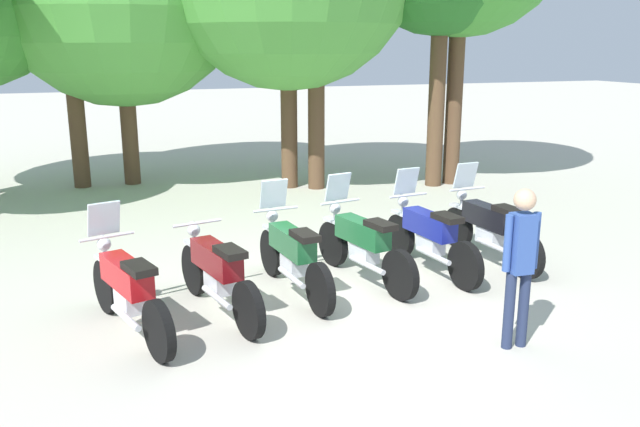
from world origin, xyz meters
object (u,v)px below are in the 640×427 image
motorcycle_0 (127,289)px  motorcycle_2 (292,254)px  motorcycle_3 (362,243)px  motorcycle_1 (217,273)px  person_0 (520,257)px  motorcycle_5 (488,227)px  motorcycle_4 (429,235)px

motorcycle_0 → motorcycle_2: 2.12m
motorcycle_2 → motorcycle_3: same height
motorcycle_1 → person_0: 3.39m
motorcycle_0 → motorcycle_3: 3.13m
motorcycle_0 → motorcycle_3: size_ratio=0.98×
motorcycle_1 → motorcycle_5: bearing=-94.1°
motorcycle_1 → motorcycle_3: size_ratio=1.00×
motorcycle_0 → motorcycle_3: (3.06, 0.69, 0.00)m
motorcycle_2 → motorcycle_5: 3.06m
motorcycle_0 → motorcycle_5: bearing=-97.5°
motorcycle_2 → person_0: (1.72, -2.27, 0.48)m
motorcycle_0 → person_0: bearing=-131.0°
motorcycle_0 → person_0: size_ratio=1.25×
motorcycle_1 → motorcycle_2: motorcycle_2 is taller
motorcycle_0 → motorcycle_5: size_ratio=0.97×
motorcycle_3 → motorcycle_5: bearing=-98.0°
motorcycle_2 → person_0: bearing=-148.6°
motorcycle_2 → motorcycle_3: size_ratio=1.01×
motorcycle_1 → person_0: person_0 is taller
motorcycle_1 → motorcycle_2: 1.08m
motorcycle_4 → motorcycle_5: 1.02m
motorcycle_5 → person_0: size_ratio=1.29×
motorcycle_5 → motorcycle_2: bearing=90.4°
motorcycle_0 → motorcycle_1: motorcycle_0 is taller
motorcycle_5 → motorcycle_1: bearing=94.0°
motorcycle_1 → motorcycle_4: (3.06, 0.51, 0.01)m
motorcycle_3 → motorcycle_0: bearing=91.1°
motorcycle_2 → person_0: size_ratio=1.29×
motorcycle_0 → motorcycle_4: (4.08, 0.73, 0.00)m
motorcycle_0 → motorcycle_2: bearing=-91.1°
motorcycle_4 → motorcycle_5: bearing=-91.2°
motorcycle_1 → motorcycle_5: size_ratio=0.99×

